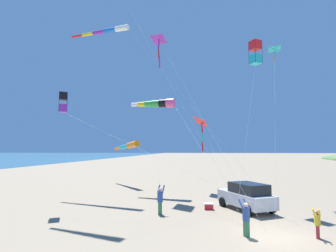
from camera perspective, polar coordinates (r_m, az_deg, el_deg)
ground_plane at (r=14.61m, az=21.42°, el=-21.20°), size 600.00×600.00×0.00m
parked_car at (r=19.54m, az=16.53°, el=-14.26°), size 3.63×4.67×1.85m
cooler_box at (r=19.35m, az=8.80°, el=-16.73°), size 0.62×0.42×0.42m
person_adult_flyer at (r=17.62m, az=-1.70°, el=-15.34°), size 0.50×0.61×1.83m
person_child_green_jacket at (r=13.90m, az=16.44°, el=-18.15°), size 0.59×0.62×1.74m
person_child_grey_jacket at (r=14.93m, az=29.48°, el=-17.50°), size 0.47×0.50×1.40m
kite_box_red_high_left at (r=23.17m, az=18.30°, el=14.80°), size 3.14×6.57×12.87m
kite_windsock_teal_far_right at (r=29.87m, az=-13.04°, el=19.32°), size 19.33×6.33×16.71m
kite_delta_white_trailing at (r=27.32m, az=7.36°, el=0.76°), size 3.35×8.06×7.55m
kite_delta_yellow_midlevel at (r=28.12m, az=-1.87°, el=18.07°), size 8.32×12.45×15.65m
kite_box_long_streamer_right at (r=20.97m, az=-21.61°, el=4.75°), size 16.10×4.20×8.33m
kite_windsock_black_fish_shape at (r=31.32m, az=-8.45°, el=-4.22°), size 8.99×13.04×5.13m
kite_delta_rainbow_low_near at (r=26.33m, az=22.00°, el=15.03°), size 3.46×9.90×13.33m
kite_windsock_long_streamer_left at (r=26.35m, az=-2.10°, el=4.85°), size 9.53×11.87×9.11m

